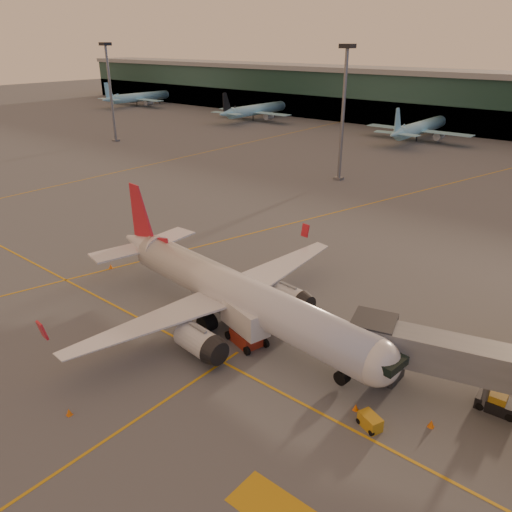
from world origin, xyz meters
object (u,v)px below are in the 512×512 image
Objects in this scene: catering_truck at (245,321)px; pushback_tug at (497,403)px; main_airplane at (232,292)px; gpu_cart at (370,422)px.

catering_truck reaches higher than pushback_tug.
main_airplane is 18.25m from gpu_cart.
catering_truck is 14.83m from gpu_cart.
catering_truck is at bearing -21.07° from main_airplane.
catering_truck is (3.00, -1.51, -1.41)m from main_airplane.
pushback_tug is at bearing 14.58° from main_airplane.
pushback_tug is (6.63, 7.96, 0.11)m from gpu_cart.
main_airplane is 3.64m from catering_truck.
gpu_cart is at bearing -7.79° from main_airplane.
catering_truck is at bearing -168.33° from gpu_cart.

